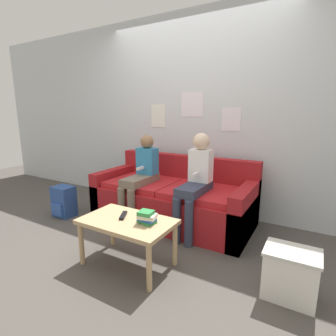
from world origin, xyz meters
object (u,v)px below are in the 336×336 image
tv_remote (123,215)px  person_left (141,174)px  backpack (64,202)px  couch (173,199)px  person_right (196,179)px  storage_box (290,274)px  coffee_table (127,226)px

tv_remote → person_left: bearing=88.2°
backpack → couch: bearing=24.9°
person_right → storage_box: bearing=-30.4°
couch → storage_box: (1.42, -0.80, -0.09)m
person_right → backpack: (-1.68, -0.41, -0.44)m
backpack → person_right: bearing=13.7°
couch → backpack: (-1.30, -0.60, -0.08)m
tv_remote → coffee_table: bearing=-55.8°
coffee_table → person_left: 1.00m
person_right → backpack: 1.78m
person_left → person_right: 0.72m
couch → storage_box: size_ratio=5.09×
tv_remote → couch: bearing=65.4°
couch → tv_remote: (0.05, -1.02, 0.16)m
couch → person_right: bearing=-26.9°
person_left → backpack: 1.11m
person_left → tv_remote: bearing=-64.1°
storage_box → person_left: bearing=161.3°
couch → tv_remote: bearing=-87.0°
couch → storage_box: bearing=-29.5°
couch → tv_remote: 1.03m
tv_remote → storage_box: (1.37, 0.22, -0.25)m
tv_remote → backpack: (-1.35, 0.42, -0.24)m
coffee_table → person_right: person_right is taller
coffee_table → person_left: bearing=118.8°
person_right → tv_remote: bearing=-111.6°
storage_box → backpack: size_ratio=0.95×
storage_box → backpack: bearing=175.8°
coffee_table → person_right: 0.94m
coffee_table → person_right: bearing=73.8°
tv_remote → person_right: bearing=40.7°
coffee_table → person_right: size_ratio=0.72×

